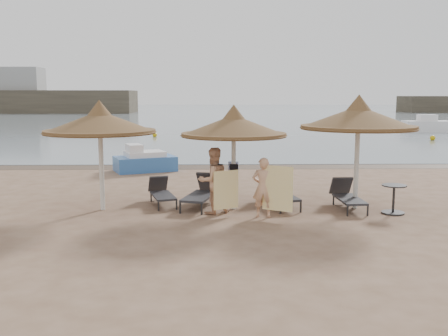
% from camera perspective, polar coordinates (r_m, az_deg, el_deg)
% --- Properties ---
extents(ground, '(160.00, 160.00, 0.00)m').
position_cam_1_polar(ground, '(13.49, 1.21, -5.59)').
color(ground, '#8B6B55').
rests_on(ground, ground).
extents(sea, '(200.00, 140.00, 0.03)m').
position_cam_1_polar(sea, '(93.14, -0.84, 6.39)').
color(sea, slate).
rests_on(sea, ground).
extents(wet_sand_strip, '(200.00, 1.60, 0.01)m').
position_cam_1_polar(wet_sand_strip, '(22.72, 0.23, 0.15)').
color(wet_sand_strip, brown).
rests_on(wet_sand_strip, ground).
extents(far_shore, '(150.00, 54.80, 12.00)m').
position_cam_1_polar(far_shore, '(94.16, -16.45, 7.83)').
color(far_shore, brown).
rests_on(far_shore, ground).
extents(palapa_left, '(3.14, 3.14, 3.12)m').
position_cam_1_polar(palapa_left, '(14.38, -14.01, 5.04)').
color(palapa_left, silver).
rests_on(palapa_left, ground).
extents(palapa_center, '(3.02, 3.02, 2.99)m').
position_cam_1_polar(palapa_center, '(14.04, 1.12, 4.80)').
color(palapa_center, silver).
rests_on(palapa_center, ground).
extents(palapa_right, '(3.30, 3.30, 3.27)m').
position_cam_1_polar(palapa_right, '(14.65, 15.11, 5.53)').
color(palapa_right, silver).
rests_on(palapa_right, ground).
extents(lounger_far_left, '(1.03, 1.82, 0.77)m').
position_cam_1_polar(lounger_far_left, '(15.15, -7.15, -2.76)').
color(lounger_far_left, '#242426').
rests_on(lounger_far_left, ground).
extents(lounger_near_left, '(1.20, 2.16, 0.92)m').
position_cam_1_polar(lounger_near_left, '(14.73, -2.48, -2.76)').
color(lounger_near_left, '#242426').
rests_on(lounger_near_left, ground).
extents(lounger_near_right, '(1.08, 2.08, 0.89)m').
position_cam_1_polar(lounger_near_right, '(14.92, 6.15, -2.71)').
color(lounger_near_right, '#242426').
rests_on(lounger_near_right, ground).
extents(lounger_far_right, '(0.68, 1.87, 0.83)m').
position_cam_1_polar(lounger_far_right, '(14.89, 13.87, -3.05)').
color(lounger_far_right, '#242426').
rests_on(lounger_far_right, ground).
extents(side_table, '(0.67, 0.67, 0.80)m').
position_cam_1_polar(side_table, '(14.55, 18.81, -3.49)').
color(side_table, '#242426').
rests_on(side_table, ground).
extents(person_left, '(1.16, 1.03, 2.13)m').
position_cam_1_polar(person_left, '(13.68, -1.26, -0.85)').
color(person_left, tan).
rests_on(person_left, ground).
extents(person_right, '(0.93, 0.68, 1.87)m').
position_cam_1_polar(person_right, '(13.31, 4.51, -1.69)').
color(person_right, tan).
rests_on(person_right, ground).
extents(towel_left, '(0.68, 0.35, 1.05)m').
position_cam_1_polar(towel_left, '(13.40, 0.24, -2.51)').
color(towel_left, yellow).
rests_on(towel_left, ground).
extents(towel_right, '(0.76, 0.43, 1.19)m').
position_cam_1_polar(towel_right, '(13.13, 6.14, -2.35)').
color(towel_right, yellow).
rests_on(towel_right, ground).
extents(bag_patterned, '(0.30, 0.17, 0.36)m').
position_cam_1_polar(bag_patterned, '(14.35, 1.08, 0.03)').
color(bag_patterned, white).
rests_on(bag_patterned, ground).
extents(bag_dark, '(0.25, 0.11, 0.34)m').
position_cam_1_polar(bag_dark, '(14.01, 1.13, -0.25)').
color(bag_dark, black).
rests_on(bag_dark, ground).
extents(pedal_boat, '(2.88, 2.31, 1.17)m').
position_cam_1_polar(pedal_boat, '(21.71, -9.10, 0.81)').
color(pedal_boat, '#3264AD').
rests_on(pedal_boat, ground).
extents(buoy_left, '(0.35, 0.35, 0.35)m').
position_cam_1_polar(buoy_left, '(38.97, -7.92, 3.77)').
color(buoy_left, '#CCA108').
rests_on(buoy_left, ground).
extents(buoy_right, '(0.37, 0.37, 0.37)m').
position_cam_1_polar(buoy_right, '(38.70, 22.74, 3.18)').
color(buoy_right, '#CCA108').
rests_on(buoy_right, ground).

